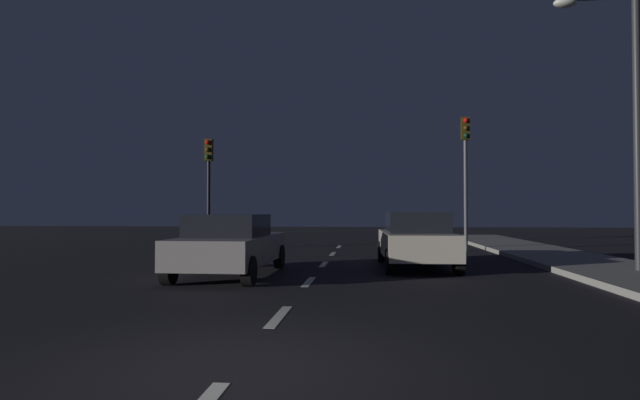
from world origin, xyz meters
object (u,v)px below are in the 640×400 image
object	(u,v)px
car_adjacent_lane	(230,244)
street_lamp_right	(623,103)
car_stopped_ahead	(416,240)
traffic_signal_left	(209,172)
traffic_signal_right	(466,158)

from	to	relation	value
car_adjacent_lane	street_lamp_right	xyz separation A→B (m)	(9.49, 0.83, 3.42)
car_stopped_ahead	street_lamp_right	distance (m)	6.10
traffic_signal_left	car_stopped_ahead	world-z (taller)	traffic_signal_left
traffic_signal_left	car_adjacent_lane	size ratio (longest dim) A/B	1.00
traffic_signal_left	traffic_signal_right	world-z (taller)	traffic_signal_right
car_stopped_ahead	car_adjacent_lane	world-z (taller)	car_stopped_ahead
traffic_signal_right	car_stopped_ahead	world-z (taller)	traffic_signal_right
traffic_signal_right	car_adjacent_lane	bearing A→B (deg)	-129.85
car_adjacent_lane	street_lamp_right	bearing A→B (deg)	5.03
traffic_signal_right	car_stopped_ahead	bearing A→B (deg)	-111.76
street_lamp_right	traffic_signal_right	bearing A→B (deg)	106.81
car_stopped_ahead	street_lamp_right	size ratio (longest dim) A/B	0.64
car_adjacent_lane	car_stopped_ahead	bearing A→B (deg)	26.16
car_adjacent_lane	traffic_signal_left	bearing A→B (deg)	110.98
traffic_signal_left	car_stopped_ahead	xyz separation A→B (m)	(7.93, -6.29, -2.44)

